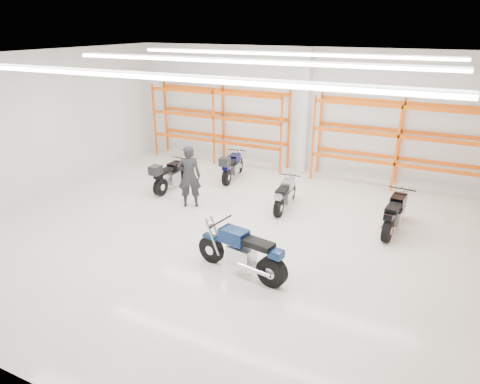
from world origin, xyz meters
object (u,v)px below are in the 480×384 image
at_px(motorcycle_back_c, 285,196).
at_px(structural_column, 305,112).
at_px(motorcycle_back_a, 170,176).
at_px(standing_man, 189,176).
at_px(motorcycle_main, 244,254).
at_px(motorcycle_back_b, 231,167).
at_px(motorcycle_back_d, 394,215).

bearing_deg(motorcycle_back_c, structural_column, 100.55).
distance_m(motorcycle_back_a, standing_man, 1.62).
distance_m(motorcycle_main, motorcycle_back_b, 6.22).
bearing_deg(standing_man, motorcycle_back_a, -58.79).
height_order(motorcycle_back_a, motorcycle_back_d, motorcycle_back_a).
bearing_deg(motorcycle_main, motorcycle_back_a, 140.98).
bearing_deg(motorcycle_main, motorcycle_back_c, 97.02).
bearing_deg(motorcycle_back_c, motorcycle_back_b, 148.63).
height_order(motorcycle_main, standing_man, standing_man).
xyz_separation_m(motorcycle_back_b, standing_man, (-0.09, -2.61, 0.46)).
bearing_deg(motorcycle_back_b, motorcycle_back_a, -128.27).
distance_m(motorcycle_back_d, standing_man, 5.93).
relative_size(motorcycle_main, motorcycle_back_b, 1.15).
bearing_deg(motorcycle_back_d, motorcycle_back_b, 163.49).
relative_size(motorcycle_back_b, motorcycle_back_d, 0.95).
distance_m(motorcycle_main, motorcycle_back_a, 5.76).
height_order(motorcycle_main, motorcycle_back_b, motorcycle_main).
height_order(motorcycle_main, motorcycle_back_c, motorcycle_main).
relative_size(motorcycle_back_b, structural_column, 0.45).
distance_m(motorcycle_back_a, structural_column, 5.43).
height_order(motorcycle_main, motorcycle_back_d, motorcycle_main).
height_order(motorcycle_back_b, motorcycle_back_c, motorcycle_back_b).
relative_size(standing_man, structural_column, 0.43).
height_order(motorcycle_main, motorcycle_back_a, motorcycle_main).
bearing_deg(motorcycle_back_d, standing_man, -171.18).
relative_size(motorcycle_back_c, structural_column, 0.42).
height_order(motorcycle_back_a, motorcycle_back_c, motorcycle_back_a).
distance_m(motorcycle_main, motorcycle_back_d, 4.57).
bearing_deg(motorcycle_back_d, structural_column, 134.94).
bearing_deg(standing_man, motorcycle_back_d, 162.39).
bearing_deg(motorcycle_back_a, motorcycle_back_b, 51.73).
xyz_separation_m(motorcycle_main, motorcycle_back_d, (2.68, 3.70, -0.05)).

